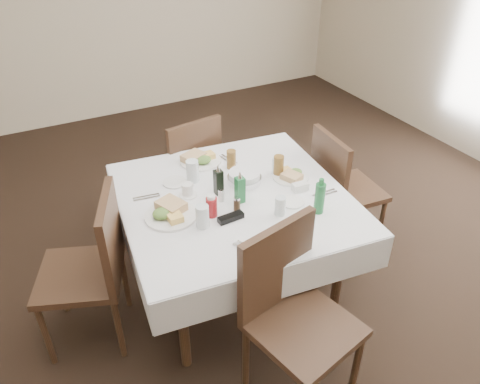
{
  "coord_description": "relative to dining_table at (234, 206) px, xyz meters",
  "views": [
    {
      "loc": [
        -1.12,
        -1.95,
        2.39
      ],
      "look_at": [
        -0.01,
        0.16,
        0.8
      ],
      "focal_mm": 35.0,
      "sensor_mm": 36.0,
      "label": 1
    }
  ],
  "objects": [
    {
      "name": "ground_plane",
      "position": [
        0.03,
        -0.19,
        -0.68
      ],
      "size": [
        7.0,
        7.0,
        0.0
      ],
      "primitive_type": "plane",
      "color": "black"
    },
    {
      "name": "room_shell",
      "position": [
        0.03,
        -0.19,
        1.03
      ],
      "size": [
        6.04,
        7.04,
        2.8
      ],
      "color": "beige",
      "rests_on": "ground"
    },
    {
      "name": "dining_table",
      "position": [
        0.0,
        0.0,
        0.0
      ],
      "size": [
        1.52,
        1.52,
        0.76
      ],
      "color": "#322214",
      "rests_on": "ground"
    },
    {
      "name": "chair_north",
      "position": [
        0.03,
        0.85,
        -0.14
      ],
      "size": [
        0.51,
        0.51,
        0.95
      ],
      "color": "#322214",
      "rests_on": "ground"
    },
    {
      "name": "chair_south",
      "position": [
        -0.08,
        -0.79,
        -0.1
      ],
      "size": [
        0.58,
        0.58,
        1.02
      ],
      "color": "#322214",
      "rests_on": "ground"
    },
    {
      "name": "chair_east",
      "position": [
        0.91,
        0.08,
        -0.14
      ],
      "size": [
        0.49,
        0.49,
        0.95
      ],
      "color": "#322214",
      "rests_on": "ground"
    },
    {
      "name": "chair_west",
      "position": [
        -0.89,
        0.02,
        -0.11
      ],
      "size": [
        0.61,
        0.61,
        1.0
      ],
      "color": "#322214",
      "rests_on": "ground"
    },
    {
      "name": "meal_north",
      "position": [
        -0.02,
        0.49,
        0.1
      ],
      "size": [
        0.29,
        0.29,
        0.06
      ],
      "color": "white",
      "rests_on": "dining_table"
    },
    {
      "name": "meal_south",
      "position": [
        0.06,
        -0.52,
        0.1
      ],
      "size": [
        0.25,
        0.25,
        0.05
      ],
      "color": "white",
      "rests_on": "dining_table"
    },
    {
      "name": "meal_east",
      "position": [
        0.43,
        0.02,
        0.1
      ],
      "size": [
        0.24,
        0.24,
        0.05
      ],
      "color": "white",
      "rests_on": "dining_table"
    },
    {
      "name": "meal_west",
      "position": [
        -0.42,
        -0.01,
        0.1
      ],
      "size": [
        0.31,
        0.31,
        0.07
      ],
      "color": "white",
      "rests_on": "dining_table"
    },
    {
      "name": "side_plate_a",
      "position": [
        -0.27,
        0.31,
        0.08
      ],
      "size": [
        0.16,
        0.16,
        0.01
      ],
      "color": "white",
      "rests_on": "dining_table"
    },
    {
      "name": "side_plate_b",
      "position": [
        0.28,
        -0.23,
        0.08
      ],
      "size": [
        0.15,
        0.15,
        0.01
      ],
      "color": "white",
      "rests_on": "dining_table"
    },
    {
      "name": "water_n",
      "position": [
        -0.16,
        0.28,
        0.15
      ],
      "size": [
        0.08,
        0.08,
        0.15
      ],
      "color": "silver",
      "rests_on": "dining_table"
    },
    {
      "name": "water_s",
      "position": [
        0.15,
        -0.29,
        0.14
      ],
      "size": [
        0.06,
        0.06,
        0.12
      ],
      "color": "silver",
      "rests_on": "dining_table"
    },
    {
      "name": "water_e",
      "position": [
        0.37,
        0.11,
        0.13
      ],
      "size": [
        0.06,
        0.06,
        0.11
      ],
      "color": "silver",
      "rests_on": "dining_table"
    },
    {
      "name": "water_w",
      "position": [
        -0.29,
        -0.19,
        0.15
      ],
      "size": [
        0.07,
        0.07,
        0.14
      ],
      "color": "silver",
      "rests_on": "dining_table"
    },
    {
      "name": "iced_tea_a",
      "position": [
        0.14,
        0.32,
        0.14
      ],
      "size": [
        0.06,
        0.06,
        0.13
      ],
      "color": "brown",
      "rests_on": "dining_table"
    },
    {
      "name": "iced_tea_b",
      "position": [
        0.37,
        0.09,
        0.15
      ],
      "size": [
        0.07,
        0.07,
        0.14
      ],
      "color": "brown",
      "rests_on": "dining_table"
    },
    {
      "name": "bread_basket",
      "position": [
        0.13,
        0.12,
        0.11
      ],
      "size": [
        0.22,
        0.22,
        0.07
      ],
      "color": "silver",
      "rests_on": "dining_table"
    },
    {
      "name": "oil_cruet_dark",
      "position": [
        -0.07,
        0.07,
        0.17
      ],
      "size": [
        0.05,
        0.05,
        0.21
      ],
      "color": "black",
      "rests_on": "dining_table"
    },
    {
      "name": "oil_cruet_green",
      "position": [
        0.0,
        -0.07,
        0.17
      ],
      "size": [
        0.05,
        0.05,
        0.22
      ],
      "color": "#206F38",
      "rests_on": "dining_table"
    },
    {
      "name": "ketchup_bottle",
      "position": [
        -0.21,
        -0.12,
        0.14
      ],
      "size": [
        0.07,
        0.07,
        0.14
      ],
      "color": "maroon",
      "rests_on": "dining_table"
    },
    {
      "name": "salt_shaker",
      "position": [
        -0.09,
        -0.01,
        0.12
      ],
      "size": [
        0.04,
        0.04,
        0.08
      ],
      "color": "white",
      "rests_on": "dining_table"
    },
    {
      "name": "pepper_shaker",
      "position": [
        -0.05,
        -0.14,
        0.12
      ],
      "size": [
        0.04,
        0.04,
        0.09
      ],
      "color": "#3C2A19",
      "rests_on": "dining_table"
    },
    {
      "name": "coffee_mug",
      "position": [
        -0.25,
        0.14,
        0.11
      ],
      "size": [
        0.12,
        0.11,
        0.08
      ],
      "color": "white",
      "rests_on": "dining_table"
    },
    {
      "name": "sunglasses",
      "position": [
        -0.13,
        -0.21,
        0.09
      ],
      "size": [
        0.16,
        0.06,
        0.03
      ],
      "color": "black",
      "rests_on": "dining_table"
    },
    {
      "name": "green_bottle",
      "position": [
        0.36,
        -0.38,
        0.18
      ],
      "size": [
        0.06,
        0.06,
        0.23
      ],
      "color": "#206F38",
      "rests_on": "dining_table"
    },
    {
      "name": "sugar_caddy",
      "position": [
        0.4,
        -0.13,
        0.1
      ],
      "size": [
        0.1,
        0.06,
        0.05
      ],
      "color": "white",
      "rests_on": "dining_table"
    },
    {
      "name": "cutlery_n",
      "position": [
        0.16,
        0.42,
        0.08
      ],
      "size": [
        0.08,
        0.17,
        0.01
      ],
      "color": "silver",
      "rests_on": "dining_table"
    },
    {
      "name": "cutlery_s",
      "position": [
        -0.17,
        -0.5,
        0.08
      ],
      "size": [
        0.11,
        0.21,
        0.01
      ],
      "color": "silver",
      "rests_on": "dining_table"
    },
    {
      "name": "cutlery_e",
      "position": [
        0.51,
        -0.24,
        0.08
      ],
      "size": [
        0.17,
        0.04,
        0.01
      ],
      "color": "silver",
      "rests_on": "dining_table"
    },
    {
      "name": "cutlery_w",
      "position": [
        -0.49,
        0.23,
        0.08
      ],
      "size": [
        0.17,
        0.06,
        0.01
      ],
      "color": "silver",
      "rests_on": "dining_table"
    }
  ]
}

